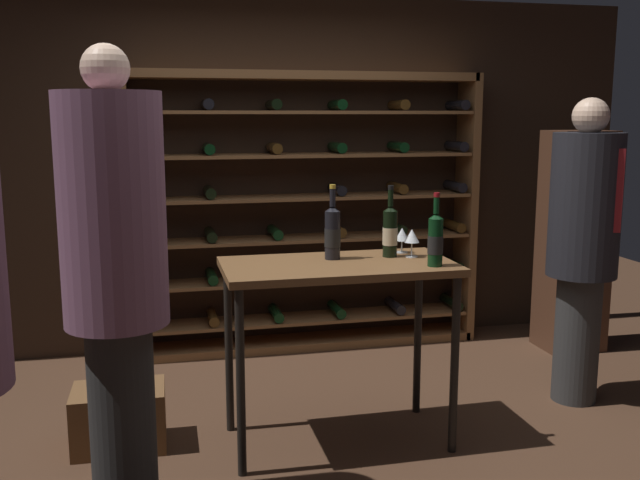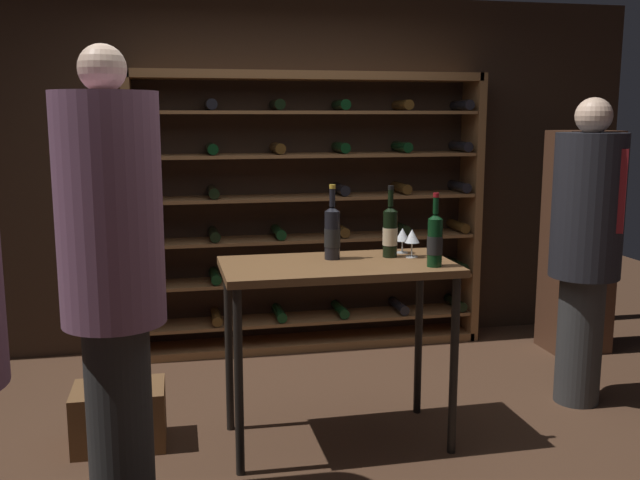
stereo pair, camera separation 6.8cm
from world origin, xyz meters
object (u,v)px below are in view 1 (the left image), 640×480
(wine_bottle_black_capsule, at_px, (390,231))
(display_cabinet, at_px, (574,241))
(tasting_table, at_px, (338,284))
(wine_crate, at_px, (119,417))
(person_guest_blue_shirt, at_px, (115,267))
(wine_glass_stemmed_right, at_px, (412,237))
(person_bystander_red_print, at_px, (583,238))
(wine_glass_stemmed_left, at_px, (402,235))
(wine_rack, at_px, (307,214))
(wine_bottle_green_slim, at_px, (333,232))
(wine_bottle_gold_foil, at_px, (435,240))

(wine_bottle_black_capsule, bearing_deg, display_cabinet, 30.22)
(tasting_table, bearing_deg, wine_crate, 170.17)
(tasting_table, distance_m, wine_crate, 1.36)
(person_guest_blue_shirt, xyz_separation_m, wine_glass_stemmed_right, (1.52, 0.58, -0.03))
(person_bystander_red_print, relative_size, wine_glass_stemmed_left, 13.09)
(wine_crate, relative_size, wine_bottle_black_capsule, 1.24)
(person_bystander_red_print, height_order, wine_glass_stemmed_right, person_bystander_red_print)
(wine_bottle_black_capsule, bearing_deg, wine_rack, 94.83)
(tasting_table, xyz_separation_m, wine_crate, (-1.15, 0.20, -0.71))
(person_bystander_red_print, bearing_deg, wine_bottle_green_slim, -155.03)
(wine_bottle_black_capsule, bearing_deg, wine_glass_stemmed_left, 41.81)
(person_bystander_red_print, relative_size, wine_bottle_black_capsule, 4.76)
(display_cabinet, bearing_deg, wine_glass_stemmed_right, -147.24)
(person_guest_blue_shirt, bearing_deg, person_bystander_red_print, 141.06)
(person_bystander_red_print, bearing_deg, wine_glass_stemmed_left, -157.59)
(person_bystander_red_print, bearing_deg, person_guest_blue_shirt, -143.51)
(person_bystander_red_print, relative_size, wine_bottle_gold_foil, 4.91)
(person_guest_blue_shirt, distance_m, display_cabinet, 3.63)
(display_cabinet, bearing_deg, person_guest_blue_shirt, -152.50)
(tasting_table, bearing_deg, display_cabinet, 28.44)
(tasting_table, distance_m, wine_bottle_gold_foil, 0.56)
(wine_rack, bearing_deg, wine_bottle_black_capsule, -85.17)
(tasting_table, distance_m, wine_glass_stemmed_left, 0.50)
(person_guest_blue_shirt, relative_size, wine_crate, 4.22)
(wine_crate, relative_size, wine_bottle_gold_foil, 1.28)
(wine_crate, bearing_deg, person_guest_blue_shirt, -85.68)
(wine_glass_stemmed_left, bearing_deg, tasting_table, -155.77)
(tasting_table, height_order, wine_bottle_green_slim, wine_bottle_green_slim)
(wine_bottle_black_capsule, height_order, wine_bottle_gold_foil, wine_bottle_black_capsule)
(wine_rack, height_order, wine_bottle_black_capsule, wine_rack)
(tasting_table, height_order, wine_glass_stemmed_left, wine_glass_stemmed_left)
(wine_rack, relative_size, wine_glass_stemmed_left, 18.59)
(display_cabinet, height_order, wine_glass_stemmed_left, display_cabinet)
(person_guest_blue_shirt, bearing_deg, wine_crate, -140.17)
(person_bystander_red_print, xyz_separation_m, display_cabinet, (0.54, 0.93, -0.20))
(person_guest_blue_shirt, bearing_deg, wine_bottle_green_slim, 155.60)
(wine_rack, height_order, person_bystander_red_print, wine_rack)
(wine_crate, distance_m, wine_bottle_black_capsule, 1.76)
(person_bystander_red_print, xyz_separation_m, wine_bottle_gold_foil, (-1.11, -0.41, 0.10))
(tasting_table, height_order, person_bystander_red_print, person_bystander_red_print)
(wine_bottle_green_slim, bearing_deg, wine_glass_stemmed_left, 10.97)
(wine_crate, distance_m, wine_glass_stemmed_left, 1.82)
(wine_bottle_black_capsule, height_order, wine_bottle_green_slim, wine_bottle_green_slim)
(person_bystander_red_print, distance_m, wine_bottle_black_capsule, 1.27)
(wine_bottle_black_capsule, height_order, wine_glass_stemmed_left, wine_bottle_black_capsule)
(wine_crate, relative_size, wine_bottle_green_slim, 1.20)
(display_cabinet, relative_size, wine_bottle_black_capsule, 4.21)
(wine_crate, bearing_deg, wine_bottle_green_slim, -4.68)
(tasting_table, distance_m, person_guest_blue_shirt, 1.24)
(wine_rack, relative_size, wine_glass_stemmed_right, 17.07)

